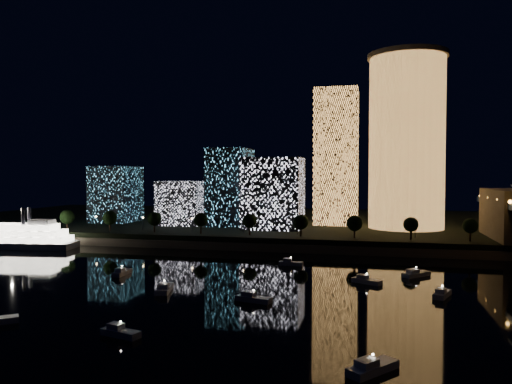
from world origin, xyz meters
TOP-DOWN VIEW (x-y plane):
  - ground at (0.00, 0.00)m, footprint 520.00×520.00m
  - far_bank at (0.00, 160.00)m, footprint 420.00×160.00m
  - seawall at (0.00, 82.00)m, footprint 420.00×6.00m
  - tower_cylindrical at (30.63, 127.64)m, footprint 34.00×34.00m
  - tower_rectangular at (-0.34, 137.97)m, footprint 19.86×19.86m
  - midrise_blocks at (-58.13, 120.25)m, footprint 104.56×33.55m
  - riverboat at (-122.33, 66.09)m, footprint 54.72×18.04m
  - motorboats at (-1.50, 10.93)m, footprint 109.15×86.18m
  - esplanade_trees at (-34.71, 88.00)m, footprint 165.70×6.11m
  - street_lamps at (-34.00, 94.00)m, footprint 132.70×0.70m

SIDE VIEW (x-z plane):
  - ground at x=0.00m, z-range 0.00..0.00m
  - motorboats at x=-1.50m, z-range -0.58..2.20m
  - seawall at x=0.00m, z-range 0.00..3.00m
  - far_bank at x=0.00m, z-range 0.00..5.00m
  - riverboat at x=-122.33m, z-range -3.94..12.25m
  - street_lamps at x=-34.00m, z-range 6.20..11.85m
  - esplanade_trees at x=-34.71m, z-range 6.19..14.74m
  - midrise_blocks at x=-58.13m, z-range 2.16..37.63m
  - tower_rectangular at x=-0.34m, z-range 5.00..68.19m
  - tower_cylindrical at x=30.63m, z-range 5.13..80.81m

